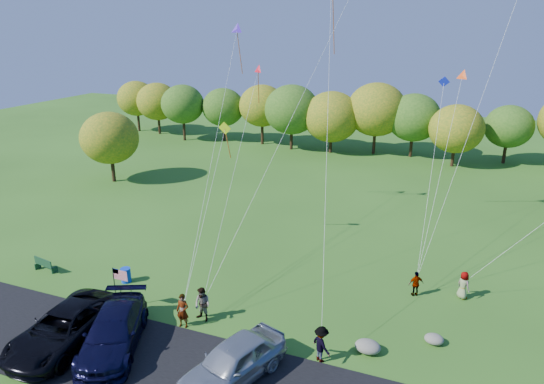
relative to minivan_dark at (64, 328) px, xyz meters
The scene contains 16 objects.
ground 8.29m from the minivan_dark, 30.79° to the left, with size 140.00×140.00×0.00m, color #2E5C1A.
asphalt_lane 7.13m from the minivan_dark, ahead, with size 44.00×6.00×0.06m, color black.
treeline 41.46m from the minivan_dark, 82.13° to the left, with size 74.38×27.83×8.49m.
minivan_dark is the anchor object (origin of this frame).
minivan_navy 2.50m from the minivan_dark, 14.51° to the left, with size 2.46×6.06×1.76m, color black.
minivan_silver 8.77m from the minivan_dark, ahead, with size 2.18×5.41×1.84m, color #A9ADB4.
flyer_a 5.69m from the minivan_dark, 36.85° to the left, with size 0.68×0.45×1.87m, color #4C4C59.
flyer_b 6.75m from the minivan_dark, 39.45° to the left, with size 0.92×0.72×1.90m, color #4C4C59.
flyer_c 12.42m from the minivan_dark, 15.96° to the left, with size 1.17×0.67×1.81m, color #4C4C59.
flyer_d 18.92m from the minivan_dark, 35.46° to the left, with size 0.89×0.37×1.52m, color #4C4C59.
flyer_e 21.42m from the minivan_dark, 33.09° to the left, with size 0.81×0.52×1.65m, color #4C4C59.
park_bench 8.63m from the minivan_dark, 141.89° to the left, with size 1.66×0.54×0.92m.
trash_barrel 6.26m from the minivan_dark, 100.52° to the left, with size 0.60×0.60×0.90m, color blue.
flag_assembly 3.68m from the minivan_dark, 81.53° to the left, with size 0.93×0.60×2.52m.
boulder_near 14.69m from the minivan_dark, 19.26° to the left, with size 1.24×0.97×0.62m, color gray.
boulder_far 18.07m from the minivan_dark, 21.83° to the left, with size 0.94×0.78×0.49m, color slate.
Camera 1 is at (9.66, -19.11, 14.87)m, focal length 32.00 mm.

